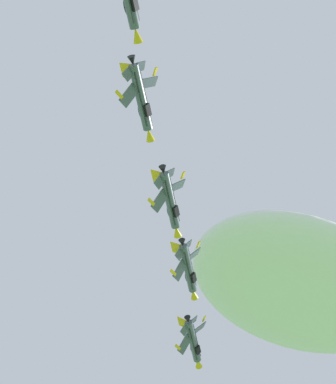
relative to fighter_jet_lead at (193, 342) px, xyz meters
The scene contains 5 objects.
cloud_high_distant 67.05m from the fighter_jet_lead, ahead, with size 76.24×49.34×21.14m, color white.
fighter_jet_lead is the anchor object (origin of this frame).
fighter_jet_left_wing 19.20m from the fighter_jet_lead, 123.86° to the right, with size 11.94×13.06×8.31m.
fighter_jet_right_wing 37.57m from the fighter_jet_lead, 127.57° to the right, with size 11.85×13.06×7.94m.
fighter_jet_left_outer 57.51m from the fighter_jet_lead, 129.89° to the right, with size 11.85×13.06×7.94m.
Camera 1 is at (2.54, -4.59, 1.57)m, focal length 54.14 mm.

